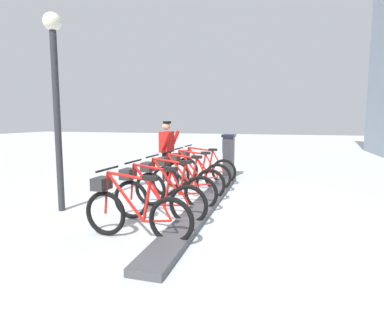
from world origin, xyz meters
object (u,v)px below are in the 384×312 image
object	(u,v)px
payment_kiosk	(229,155)
bike_docked_5	(132,210)
bike_docked_0	(202,167)
lamp_post	(55,82)
worker_near_rack	(167,149)
bike_docked_3	(171,186)
bike_docked_1	(194,172)
bike_docked_4	(155,196)
bike_docked_2	(184,178)

from	to	relation	value
payment_kiosk	bike_docked_5	size ratio (longest dim) A/B	0.74
bike_docked_0	lamp_post	bearing A→B (deg)	59.05
bike_docked_0	bike_docked_5	world-z (taller)	same
payment_kiosk	lamp_post	world-z (taller)	lamp_post
payment_kiosk	lamp_post	bearing A→B (deg)	58.78
worker_near_rack	lamp_post	bearing A→B (deg)	72.64
bike_docked_3	bike_docked_5	size ratio (longest dim) A/B	1.00
bike_docked_3	lamp_post	xyz separation A→B (m)	(1.93, 0.74, 1.95)
bike_docked_1	bike_docked_4	world-z (taller)	same
worker_near_rack	bike_docked_4	bearing A→B (deg)	106.84
lamp_post	bike_docked_3	bearing A→B (deg)	-158.92
bike_docked_2	bike_docked_4	size ratio (longest dim) A/B	1.00
payment_kiosk	bike_docked_1	size ratio (longest dim) A/B	0.74
bike_docked_1	bike_docked_2	distance (m)	0.83
bike_docked_2	bike_docked_5	world-z (taller)	same
worker_near_rack	lamp_post	size ratio (longest dim) A/B	0.46
lamp_post	bike_docked_1	bearing A→B (deg)	-128.88
bike_docked_2	bike_docked_4	world-z (taller)	same
bike_docked_5	lamp_post	world-z (taller)	lamp_post
payment_kiosk	bike_docked_5	bearing A→B (deg)	83.53
payment_kiosk	bike_docked_2	distance (m)	2.63
bike_docked_0	bike_docked_3	bearing A→B (deg)	90.00
bike_docked_2	bike_docked_5	distance (m)	2.48
bike_docked_1	bike_docked_3	xyz separation A→B (m)	(0.00, 1.65, 0.00)
bike_docked_1	bike_docked_2	xyz separation A→B (m)	(0.00, 0.83, 0.00)
bike_docked_4	bike_docked_5	distance (m)	0.83
bike_docked_5	worker_near_rack	xyz separation A→B (m)	(0.96, -4.01, 0.48)
payment_kiosk	bike_docked_2	xyz separation A→B (m)	(0.57, 2.56, -0.24)
bike_docked_0	worker_near_rack	bearing A→B (deg)	7.24
bike_docked_3	payment_kiosk	bearing A→B (deg)	-99.58
bike_docked_5	lamp_post	distance (m)	2.89
bike_docked_5	bike_docked_1	bearing A→B (deg)	-90.00
bike_docked_1	lamp_post	bearing A→B (deg)	51.12
bike_docked_2	lamp_post	xyz separation A→B (m)	(1.93, 1.57, 1.95)
bike_docked_3	worker_near_rack	xyz separation A→B (m)	(0.96, -2.36, 0.48)
bike_docked_5	worker_near_rack	world-z (taller)	worker_near_rack
bike_docked_2	bike_docked_3	size ratio (longest dim) A/B	1.00
bike_docked_1	bike_docked_4	bearing A→B (deg)	90.00
bike_docked_4	lamp_post	xyz separation A→B (m)	(1.93, -0.08, 1.95)
payment_kiosk	bike_docked_4	distance (m)	4.26
bike_docked_0	bike_docked_4	distance (m)	3.30
bike_docked_3	lamp_post	size ratio (longest dim) A/B	0.48
bike_docked_3	bike_docked_5	bearing A→B (deg)	90.00
bike_docked_4	worker_near_rack	distance (m)	3.36
bike_docked_5	lamp_post	size ratio (longest dim) A/B	0.48
bike_docked_4	bike_docked_5	xyz separation A→B (m)	(0.00, 0.83, 0.00)
payment_kiosk	worker_near_rack	world-z (taller)	worker_near_rack
bike_docked_0	bike_docked_2	bearing A→B (deg)	90.00
bike_docked_5	worker_near_rack	size ratio (longest dim) A/B	1.04
bike_docked_2	bike_docked_5	bearing A→B (deg)	90.00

